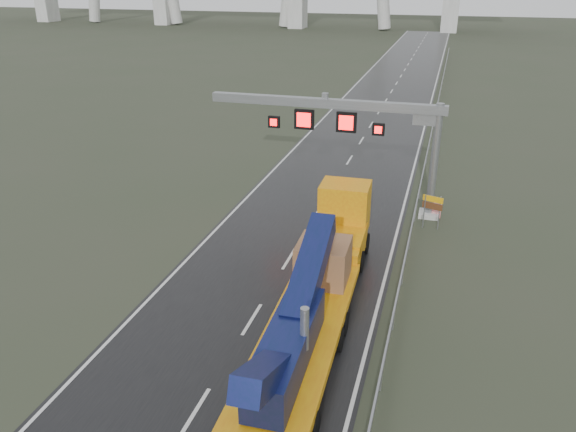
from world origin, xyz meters
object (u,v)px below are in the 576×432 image
(sign_gantry, at_px, (358,124))
(heavy_haul_truck, at_px, (317,283))
(exit_sign_pair, at_px, (432,206))
(striped_barrier, at_px, (436,210))

(sign_gantry, height_order, heavy_haul_truck, sign_gantry)
(exit_sign_pair, bearing_deg, sign_gantry, 177.95)
(sign_gantry, bearing_deg, striped_barrier, 0.22)
(sign_gantry, relative_size, striped_barrier, 15.22)
(sign_gantry, xyz_separation_m, exit_sign_pair, (5.00, -1.82, -4.13))
(sign_gantry, relative_size, exit_sign_pair, 7.05)
(heavy_haul_truck, height_order, striped_barrier, heavy_haul_truck)
(heavy_haul_truck, distance_m, striped_barrier, 13.91)
(sign_gantry, distance_m, striped_barrier, 7.33)
(heavy_haul_truck, relative_size, striped_barrier, 20.40)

